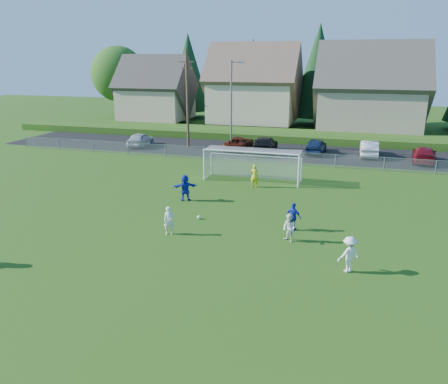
# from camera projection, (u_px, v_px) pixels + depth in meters

# --- Properties ---
(ground) EXTENTS (160.00, 160.00, 0.00)m
(ground) POSITION_uv_depth(u_px,v_px,m) (174.00, 273.00, 19.42)
(ground) COLOR #193D0C
(ground) RESTS_ON ground
(asphalt_lot) EXTENTS (60.00, 60.00, 0.00)m
(asphalt_lot) POSITION_uv_depth(u_px,v_px,m) (277.00, 151.00, 44.65)
(asphalt_lot) COLOR black
(asphalt_lot) RESTS_ON ground
(grass_embankment) EXTENTS (70.00, 6.00, 0.80)m
(grass_embankment) POSITION_uv_depth(u_px,v_px,m) (288.00, 136.00, 51.42)
(grass_embankment) COLOR #1E420F
(grass_embankment) RESTS_ON ground
(soccer_ball) EXTENTS (0.22, 0.22, 0.22)m
(soccer_ball) POSITION_uv_depth(u_px,v_px,m) (199.00, 217.00, 25.86)
(soccer_ball) COLOR white
(soccer_ball) RESTS_ON ground
(player_white_a) EXTENTS (0.67, 0.59, 1.55)m
(player_white_a) POSITION_uv_depth(u_px,v_px,m) (169.00, 221.00, 23.45)
(player_white_a) COLOR white
(player_white_a) RESTS_ON ground
(player_white_b) EXTENTS (0.93, 0.90, 1.51)m
(player_white_b) POSITION_uv_depth(u_px,v_px,m) (289.00, 228.00, 22.48)
(player_white_b) COLOR white
(player_white_b) RESTS_ON ground
(player_white_c) EXTENTS (1.23, 1.12, 1.66)m
(player_white_c) POSITION_uv_depth(u_px,v_px,m) (349.00, 254.00, 19.31)
(player_white_c) COLOR white
(player_white_c) RESTS_ON ground
(player_blue_a) EXTENTS (0.99, 0.69, 1.56)m
(player_blue_a) POSITION_uv_depth(u_px,v_px,m) (293.00, 217.00, 24.02)
(player_blue_a) COLOR #1224AE
(player_blue_a) RESTS_ON ground
(player_blue_b) EXTENTS (1.70, 1.23, 1.77)m
(player_blue_b) POSITION_uv_depth(u_px,v_px,m) (185.00, 188.00, 29.03)
(player_blue_b) COLOR #1224AE
(player_blue_b) RESTS_ON ground
(goalkeeper) EXTENTS (0.65, 0.45, 1.71)m
(goalkeeper) POSITION_uv_depth(u_px,v_px,m) (254.00, 176.00, 32.09)
(goalkeeper) COLOR yellow
(goalkeeper) RESTS_ON ground
(car_a) EXTENTS (2.04, 4.42, 1.47)m
(car_a) POSITION_uv_depth(u_px,v_px,m) (140.00, 139.00, 47.20)
(car_a) COLOR #B4B8BD
(car_a) RESTS_ON ground
(car_c) EXTENTS (2.47, 4.98, 1.36)m
(car_c) POSITION_uv_depth(u_px,v_px,m) (239.00, 143.00, 45.44)
(car_c) COLOR #4D1408
(car_c) RESTS_ON ground
(car_d) EXTENTS (2.69, 5.74, 1.62)m
(car_d) POSITION_uv_depth(u_px,v_px,m) (265.00, 145.00, 43.76)
(car_d) COLOR black
(car_d) RESTS_ON ground
(car_e) EXTENTS (2.01, 4.55, 1.52)m
(car_e) POSITION_uv_depth(u_px,v_px,m) (316.00, 146.00, 43.54)
(car_e) COLOR #132444
(car_e) RESTS_ON ground
(car_f) EXTENTS (1.63, 4.61, 1.52)m
(car_f) POSITION_uv_depth(u_px,v_px,m) (369.00, 148.00, 42.33)
(car_f) COLOR silver
(car_f) RESTS_ON ground
(car_g) EXTENTS (2.51, 5.07, 1.42)m
(car_g) POSITION_uv_depth(u_px,v_px,m) (424.00, 155.00, 39.87)
(car_g) COLOR maroon
(car_g) RESTS_ON ground
(soccer_goal) EXTENTS (7.42, 1.90, 2.50)m
(soccer_goal) POSITION_uv_depth(u_px,v_px,m) (253.00, 160.00, 33.67)
(soccer_goal) COLOR white
(soccer_goal) RESTS_ON ground
(chainlink_fence) EXTENTS (52.06, 0.06, 1.20)m
(chainlink_fence) POSITION_uv_depth(u_px,v_px,m) (267.00, 157.00, 39.42)
(chainlink_fence) COLOR gray
(chainlink_fence) RESTS_ON ground
(streetlight) EXTENTS (1.38, 0.18, 9.00)m
(streetlight) POSITION_uv_depth(u_px,v_px,m) (232.00, 104.00, 43.05)
(streetlight) COLOR slate
(streetlight) RESTS_ON ground
(utility_pole) EXTENTS (1.60, 0.26, 10.00)m
(utility_pole) POSITION_uv_depth(u_px,v_px,m) (187.00, 98.00, 45.23)
(utility_pole) COLOR #473321
(utility_pole) RESTS_ON ground
(houses_row) EXTENTS (53.90, 11.45, 13.27)m
(houses_row) POSITION_uv_depth(u_px,v_px,m) (314.00, 73.00, 55.71)
(houses_row) COLOR tan
(houses_row) RESTS_ON ground
(tree_row) EXTENTS (65.98, 12.36, 13.80)m
(tree_row) POSITION_uv_depth(u_px,v_px,m) (311.00, 75.00, 61.84)
(tree_row) COLOR #382616
(tree_row) RESTS_ON ground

